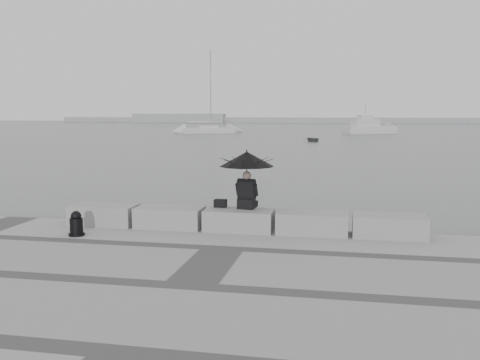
% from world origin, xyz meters
% --- Properties ---
extents(ground, '(360.00, 360.00, 0.00)m').
position_xyz_m(ground, '(0.00, 0.00, 0.00)').
color(ground, '#404244').
rests_on(ground, ground).
extents(stone_block_far_left, '(1.60, 0.80, 0.50)m').
position_xyz_m(stone_block_far_left, '(-3.40, -0.45, 0.75)').
color(stone_block_far_left, gray).
rests_on(stone_block_far_left, promenade).
extents(stone_block_left, '(1.60, 0.80, 0.50)m').
position_xyz_m(stone_block_left, '(-1.70, -0.45, 0.75)').
color(stone_block_left, gray).
rests_on(stone_block_left, promenade).
extents(stone_block_centre, '(1.60, 0.80, 0.50)m').
position_xyz_m(stone_block_centre, '(0.00, -0.45, 0.75)').
color(stone_block_centre, gray).
rests_on(stone_block_centre, promenade).
extents(stone_block_right, '(1.60, 0.80, 0.50)m').
position_xyz_m(stone_block_right, '(1.70, -0.45, 0.75)').
color(stone_block_right, gray).
rests_on(stone_block_right, promenade).
extents(stone_block_far_right, '(1.60, 0.80, 0.50)m').
position_xyz_m(stone_block_far_right, '(3.40, -0.45, 0.75)').
color(stone_block_far_right, gray).
rests_on(stone_block_far_right, promenade).
extents(seated_person, '(1.29, 1.29, 1.39)m').
position_xyz_m(seated_person, '(0.14, -0.25, 2.03)').
color(seated_person, black).
rests_on(seated_person, stone_block_centre).
extents(bag, '(0.30, 0.17, 0.19)m').
position_xyz_m(bag, '(-0.51, -0.21, 1.10)').
color(bag, black).
rests_on(bag, stone_block_centre).
extents(mooring_bollard, '(0.36, 0.36, 0.57)m').
position_xyz_m(mooring_bollard, '(-3.48, -1.67, 0.74)').
color(mooring_bollard, black).
rests_on(mooring_bollard, promenade).
extents(distant_landmass, '(180.00, 8.00, 2.80)m').
position_xyz_m(distant_landmass, '(-8.14, 154.51, 0.90)').
color(distant_landmass, gray).
rests_on(distant_landmass, ground).
extents(sailboat_left, '(8.36, 6.54, 12.90)m').
position_xyz_m(sailboat_left, '(-18.74, 68.67, 0.52)').
color(sailboat_left, silver).
rests_on(sailboat_left, ground).
extents(motor_cruiser, '(8.49, 6.33, 4.50)m').
position_xyz_m(motor_cruiser, '(6.04, 72.64, 0.89)').
color(motor_cruiser, silver).
rests_on(motor_cruiser, ground).
extents(dinghy, '(3.13, 2.05, 0.49)m').
position_xyz_m(dinghy, '(-1.18, 48.22, 0.24)').
color(dinghy, slate).
rests_on(dinghy, ground).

